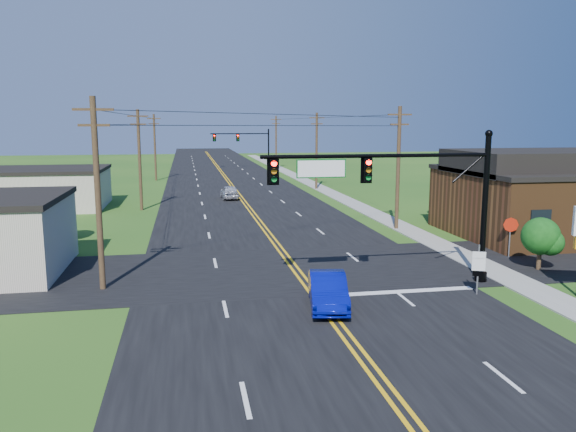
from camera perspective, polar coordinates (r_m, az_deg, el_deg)
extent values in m
plane|color=#224D16|center=(19.34, 7.25, -14.42)|extent=(260.00, 260.00, 0.00)
cube|color=black|center=(67.50, -5.64, 2.76)|extent=(16.00, 220.00, 0.04)
cube|color=black|center=(30.36, 0.39, -5.41)|extent=(70.00, 10.00, 0.04)
cube|color=gray|center=(59.54, 5.30, 1.90)|extent=(2.00, 160.00, 0.08)
cylinder|color=black|center=(28.95, 19.33, 0.56)|extent=(0.28, 0.28, 7.20)
cylinder|color=black|center=(29.62, 18.98, -5.86)|extent=(0.60, 0.60, 0.50)
sphere|color=black|center=(28.65, 19.73, 7.89)|extent=(0.36, 0.36, 0.36)
cylinder|color=black|center=(26.38, 9.15, 6.06)|extent=(11.00, 0.18, 0.18)
cube|color=#055817|center=(25.64, 3.40, 4.83)|extent=(2.30, 0.06, 0.85)
cylinder|color=black|center=(97.97, -1.99, 6.96)|extent=(0.28, 0.28, 7.20)
cylinder|color=black|center=(98.17, -1.98, 5.01)|extent=(0.60, 0.60, 0.50)
sphere|color=black|center=(97.88, -2.00, 9.13)|extent=(0.36, 0.36, 0.36)
cylinder|color=black|center=(97.29, -4.94, 8.33)|extent=(10.00, 0.18, 0.18)
cube|color=#055817|center=(97.05, -6.83, 7.97)|extent=(2.30, 0.06, 0.85)
cube|color=brown|center=(43.52, 25.60, 1.11)|extent=(14.00, 11.00, 4.40)
cube|color=black|center=(43.28, 25.82, 4.19)|extent=(14.20, 11.20, 0.30)
cube|color=beige|center=(56.80, -24.09, 2.44)|extent=(12.00, 9.00, 3.40)
cube|color=black|center=(56.63, -24.21, 4.30)|extent=(12.20, 9.20, 0.30)
cylinder|color=#3B281B|center=(27.33, -18.75, 2.00)|extent=(0.28, 0.28, 9.00)
cube|color=#3B281B|center=(27.14, -19.19, 10.19)|extent=(1.80, 0.12, 0.12)
cube|color=#3B281B|center=(27.13, -19.11, 8.71)|extent=(1.40, 0.12, 0.12)
cylinder|color=#3B281B|center=(52.09, -14.84, 5.49)|extent=(0.28, 0.28, 9.00)
cube|color=#3B281B|center=(51.99, -15.02, 9.77)|extent=(1.80, 0.12, 0.12)
cube|color=#3B281B|center=(51.98, -14.99, 9.00)|extent=(1.40, 0.12, 0.12)
cylinder|color=#3B281B|center=(79.00, -13.37, 6.78)|extent=(0.28, 0.28, 9.00)
cube|color=#3B281B|center=(78.93, -13.47, 9.61)|extent=(1.80, 0.12, 0.12)
cube|color=#3B281B|center=(78.93, -13.45, 9.10)|extent=(1.40, 0.12, 0.12)
cylinder|color=#3B281B|center=(41.86, 11.12, 4.73)|extent=(0.28, 0.28, 9.00)
cube|color=#3B281B|center=(41.73, 11.29, 10.08)|extent=(1.80, 0.12, 0.12)
cube|color=#3B281B|center=(41.73, 11.26, 9.12)|extent=(1.40, 0.12, 0.12)
cylinder|color=#3B281B|center=(66.69, 2.92, 6.58)|extent=(0.28, 0.28, 9.00)
cube|color=#3B281B|center=(66.61, 2.94, 9.93)|extent=(1.80, 0.12, 0.12)
cube|color=#3B281B|center=(66.61, 2.94, 9.33)|extent=(1.40, 0.12, 0.12)
cylinder|color=#3B281B|center=(96.11, -1.22, 7.46)|extent=(0.28, 0.28, 9.00)
cube|color=#3B281B|center=(96.05, -1.23, 9.78)|extent=(1.80, 0.12, 0.12)
cube|color=#3B281B|center=(96.05, -1.23, 9.36)|extent=(1.40, 0.12, 0.12)
cylinder|color=#3B281B|center=(48.40, 16.11, 0.89)|extent=(0.24, 0.24, 1.85)
sphere|color=#104311|center=(48.19, 16.20, 2.87)|extent=(3.00, 3.00, 3.00)
cylinder|color=#3B281B|center=(32.95, 24.14, -3.92)|extent=(0.24, 0.24, 1.32)
sphere|color=#104311|center=(32.71, 24.28, -1.87)|extent=(2.00, 2.00, 2.00)
cylinder|color=#3B281B|center=(40.37, -22.38, -1.32)|extent=(0.24, 0.24, 1.54)
sphere|color=#104311|center=(40.15, -22.50, 0.65)|extent=(2.40, 2.40, 2.40)
imported|color=#070F9A|center=(24.18, 4.06, -7.62)|extent=(2.23, 4.54, 1.43)
imported|color=silver|center=(58.46, -5.96, 2.41)|extent=(1.82, 4.20, 1.41)
cylinder|color=slate|center=(27.08, 18.74, -5.22)|extent=(0.10, 0.10, 2.37)
cube|color=white|center=(26.89, 18.85, -3.79)|extent=(0.56, 0.25, 0.32)
cube|color=white|center=(26.99, 18.80, -4.68)|extent=(0.56, 0.25, 0.59)
cube|color=black|center=(27.09, 18.75, -5.56)|extent=(0.46, 0.21, 0.24)
cylinder|color=slate|center=(35.17, 21.59, -2.19)|extent=(0.10, 0.10, 2.23)
cylinder|color=#B01C0A|center=(34.99, 21.70, -0.84)|extent=(0.82, 0.33, 0.85)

